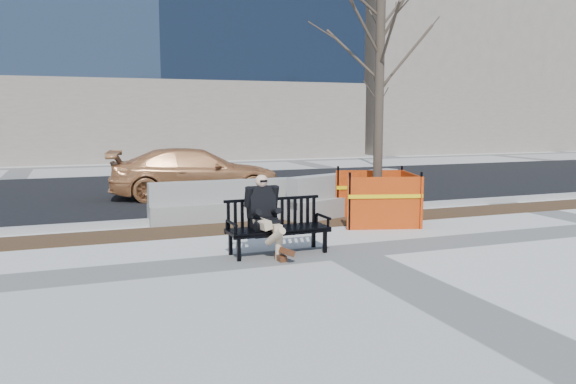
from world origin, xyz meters
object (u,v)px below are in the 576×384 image
object	(u,v)px
bench	(278,254)
sedan	(197,197)
seated_man	(264,254)
tree_fence	(377,223)
jersey_barrier_right	(346,214)
jersey_barrier_left	(222,221)

from	to	relation	value
bench	sedan	xyz separation A→B (m)	(0.11, 6.98, 0.00)
seated_man	tree_fence	size ratio (longest dim) A/B	0.23
seated_man	jersey_barrier_right	xyz separation A→B (m)	(3.01, 3.09, 0.00)
tree_fence	jersey_barrier_left	size ratio (longest dim) A/B	1.86
sedan	seated_man	bearing A→B (deg)	-173.84
bench	tree_fence	xyz separation A→B (m)	(2.87, 1.85, 0.00)
tree_fence	jersey_barrier_left	distance (m)	3.30
seated_man	jersey_barrier_left	bearing A→B (deg)	86.41
jersey_barrier_left	jersey_barrier_right	bearing A→B (deg)	-1.46
tree_fence	jersey_barrier_left	bearing A→B (deg)	155.32
bench	jersey_barrier_left	size ratio (longest dim) A/B	0.55
sedan	jersey_barrier_right	size ratio (longest dim) A/B	1.41
sedan	jersey_barrier_left	xyz separation A→B (m)	(-0.24, -3.75, 0.00)
tree_fence	bench	bearing A→B (deg)	-147.22
jersey_barrier_right	bench	bearing A→B (deg)	-152.11
jersey_barrier_left	bench	bearing A→B (deg)	-87.30
bench	jersey_barrier_left	xyz separation A→B (m)	(-0.13, 3.23, 0.00)
bench	seated_man	distance (m)	0.24
jersey_barrier_left	seated_man	bearing A→B (deg)	-91.44
tree_fence	sedan	size ratio (longest dim) A/B	1.22
seated_man	jersey_barrier_right	size ratio (longest dim) A/B	0.39
tree_fence	jersey_barrier_right	world-z (taller)	tree_fence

